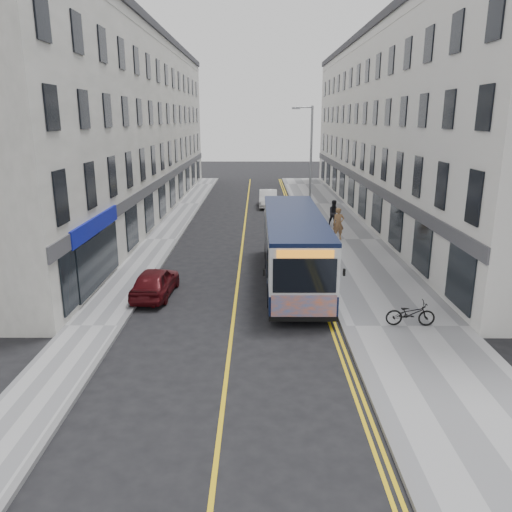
{
  "coord_description": "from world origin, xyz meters",
  "views": [
    {
      "loc": [
        0.91,
        -17.7,
        7.27
      ],
      "look_at": [
        0.84,
        2.75,
        1.6
      ],
      "focal_mm": 35.0,
      "sensor_mm": 36.0,
      "label": 1
    }
  ],
  "objects_px": {
    "city_bus": "(294,245)",
    "pedestrian_far": "(334,213)",
    "bicycle": "(410,314)",
    "car_maroon": "(155,282)",
    "car_white": "(268,198)",
    "streetlamp": "(309,166)",
    "pedestrian_near": "(338,224)"
  },
  "relations": [
    {
      "from": "city_bus",
      "to": "pedestrian_far",
      "type": "bearing_deg",
      "value": 72.8
    },
    {
      "from": "bicycle",
      "to": "car_maroon",
      "type": "relative_size",
      "value": 0.47
    },
    {
      "from": "city_bus",
      "to": "pedestrian_far",
      "type": "distance_m",
      "value": 12.19
    },
    {
      "from": "city_bus",
      "to": "car_white",
      "type": "distance_m",
      "value": 20.18
    },
    {
      "from": "bicycle",
      "to": "pedestrian_far",
      "type": "xyz_separation_m",
      "value": [
        -0.21,
        16.94,
        0.44
      ]
    },
    {
      "from": "pedestrian_far",
      "to": "car_maroon",
      "type": "height_order",
      "value": "pedestrian_far"
    },
    {
      "from": "streetlamp",
      "to": "car_white",
      "type": "relative_size",
      "value": 1.89
    },
    {
      "from": "pedestrian_far",
      "to": "bicycle",
      "type": "bearing_deg",
      "value": -94.98
    },
    {
      "from": "bicycle",
      "to": "pedestrian_near",
      "type": "height_order",
      "value": "pedestrian_near"
    },
    {
      "from": "bicycle",
      "to": "pedestrian_near",
      "type": "xyz_separation_m",
      "value": [
        -0.52,
        13.17,
        0.51
      ]
    },
    {
      "from": "bicycle",
      "to": "car_white",
      "type": "height_order",
      "value": "car_white"
    },
    {
      "from": "streetlamp",
      "to": "car_white",
      "type": "distance_m",
      "value": 11.17
    },
    {
      "from": "bicycle",
      "to": "pedestrian_near",
      "type": "distance_m",
      "value": 13.19
    },
    {
      "from": "city_bus",
      "to": "car_white",
      "type": "height_order",
      "value": "city_bus"
    },
    {
      "from": "pedestrian_far",
      "to": "car_maroon",
      "type": "relative_size",
      "value": 0.49
    },
    {
      "from": "pedestrian_near",
      "to": "car_maroon",
      "type": "height_order",
      "value": "pedestrian_near"
    },
    {
      "from": "bicycle",
      "to": "car_maroon",
      "type": "xyz_separation_m",
      "value": [
        -9.74,
        3.37,
        0.05
      ]
    },
    {
      "from": "pedestrian_far",
      "to": "car_white",
      "type": "xyz_separation_m",
      "value": [
        -4.34,
        8.52,
        -0.32
      ]
    },
    {
      "from": "car_maroon",
      "to": "car_white",
      "type": "bearing_deg",
      "value": -99.73
    },
    {
      "from": "pedestrian_near",
      "to": "bicycle",
      "type": "bearing_deg",
      "value": -94.41
    },
    {
      "from": "car_maroon",
      "to": "bicycle",
      "type": "bearing_deg",
      "value": 164.42
    },
    {
      "from": "city_bus",
      "to": "car_maroon",
      "type": "xyz_separation_m",
      "value": [
        -5.94,
        -1.94,
        -1.1
      ]
    },
    {
      "from": "pedestrian_near",
      "to": "car_white",
      "type": "relative_size",
      "value": 0.46
    },
    {
      "from": "pedestrian_near",
      "to": "pedestrian_far",
      "type": "xyz_separation_m",
      "value": [
        0.31,
        3.76,
        -0.07
      ]
    },
    {
      "from": "pedestrian_near",
      "to": "car_maroon",
      "type": "bearing_deg",
      "value": -139.93
    },
    {
      "from": "city_bus",
      "to": "streetlamp",
      "type": "bearing_deg",
      "value": 80.62
    },
    {
      "from": "car_white",
      "to": "pedestrian_near",
      "type": "bearing_deg",
      "value": -70.92
    },
    {
      "from": "bicycle",
      "to": "car_maroon",
      "type": "distance_m",
      "value": 10.31
    },
    {
      "from": "streetlamp",
      "to": "pedestrian_far",
      "type": "distance_m",
      "value": 4.27
    },
    {
      "from": "city_bus",
      "to": "pedestrian_near",
      "type": "distance_m",
      "value": 8.55
    },
    {
      "from": "streetlamp",
      "to": "pedestrian_far",
      "type": "relative_size",
      "value": 4.47
    },
    {
      "from": "city_bus",
      "to": "pedestrian_near",
      "type": "xyz_separation_m",
      "value": [
        3.29,
        7.86,
        -0.64
      ]
    }
  ]
}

